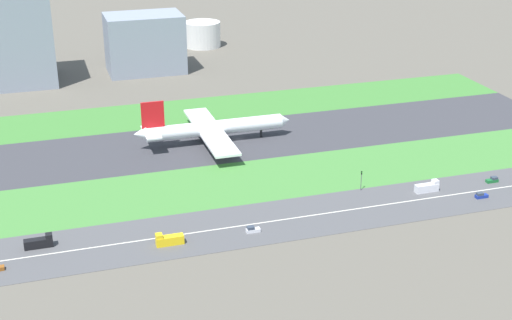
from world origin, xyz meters
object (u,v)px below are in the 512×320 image
truck_0 (39,242)px  car_1 (481,196)px  car_3 (252,230)px  hangar_building (145,43)px  car_4 (493,180)px  fuel_tank_west (203,34)px  terminal_building (4,39)px  truck_2 (427,187)px  truck_1 (169,240)px  airliner (211,128)px  traffic_light (361,179)px

truck_0 → car_1: (145.22, -10.00, -0.75)m
car_3 → hangar_building: size_ratio=0.11×
car_4 → fuel_tank_west: 232.91m
car_3 → terminal_building: terminal_building is taller
car_1 → truck_0: bearing=-3.9°
truck_2 → hangar_building: bearing=110.4°
truck_0 → terminal_building: (-8.42, 182.00, 21.34)m
truck_0 → car_3: (63.43, -10.00, -0.75)m
car_1 → fuel_tank_west: bearing=-80.3°
truck_1 → hangar_building: 194.15m
terminal_building → fuel_tank_west: bearing=21.7°
car_1 → truck_2: 18.08m
airliner → fuel_tank_west: bearing=77.6°
car_3 → fuel_tank_west: bearing=-99.9°
car_4 → truck_2: truck_2 is taller
truck_2 → traffic_light: size_ratio=1.17×
car_1 → terminal_building: 246.90m
hangar_building → car_4: bearing=-62.7°
truck_1 → car_1: bearing=-180.0°
car_3 → traffic_light: (45.19, 17.99, 3.37)m
airliner → truck_2: (60.16, -68.00, -4.56)m
truck_0 → truck_1: size_ratio=1.00×
hangar_building → car_1: bearing=-66.7°
airliner → car_4: 110.19m
truck_1 → car_3: bearing=-180.0°
truck_0 → terminal_building: terminal_building is taller
truck_2 → car_4: bearing=0.0°
truck_1 → truck_2: bearing=-173.9°
traffic_light → hangar_building: 180.36m
terminal_building → fuel_tank_west: terminal_building is taller
airliner → truck_1: (-32.84, -78.00, -4.56)m
truck_1 → car_3: size_ratio=1.91×
truck_0 → car_4: bearing=0.0°
car_1 → car_3: bearing=0.0°
traffic_light → car_1: bearing=-26.2°
airliner → car_1: 108.48m
truck_0 → car_4: size_ratio=1.91×
terminal_building → hangar_building: 71.33m
truck_0 → hangar_building: 192.93m
truck_1 → hangar_building: size_ratio=0.21×
truck_1 → hangar_building: bearing=-97.5°
car_4 → hangar_building: bearing=117.3°
airliner → car_3: bearing=-94.8°
hangar_building → fuel_tank_west: 62.30m
airliner → hangar_building: hangar_building is taller
airliner → truck_0: bearing=-135.8°
truck_0 → fuel_tank_west: 250.12m
car_1 → fuel_tank_west: 240.50m
terminal_building → truck_1: bearing=-76.6°
car_3 → hangar_building: bearing=-89.7°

